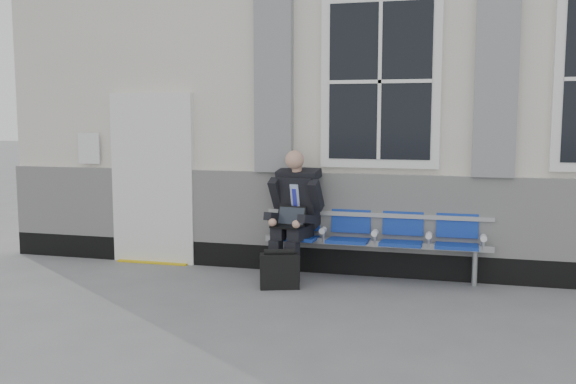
# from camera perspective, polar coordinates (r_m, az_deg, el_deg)

# --- Properties ---
(station_building) EXTENTS (14.40, 4.40, 4.49)m
(station_building) POSITION_cam_1_polar(r_m,az_deg,el_deg) (9.47, 22.76, 8.42)
(station_building) COLOR silver
(station_building) RESTS_ON ground
(bench) EXTENTS (2.60, 0.47, 0.91)m
(bench) POSITION_cam_1_polar(r_m,az_deg,el_deg) (7.40, 7.79, -3.51)
(bench) COLOR #9EA0A3
(bench) RESTS_ON ground
(businessman) EXTENTS (0.64, 0.86, 1.48)m
(businessman) POSITION_cam_1_polar(r_m,az_deg,el_deg) (7.40, 0.61, -1.57)
(businessman) COLOR black
(businessman) RESTS_ON ground
(briefcase) EXTENTS (0.46, 0.31, 0.44)m
(briefcase) POSITION_cam_1_polar(r_m,az_deg,el_deg) (7.01, -0.76, -6.96)
(briefcase) COLOR black
(briefcase) RESTS_ON ground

